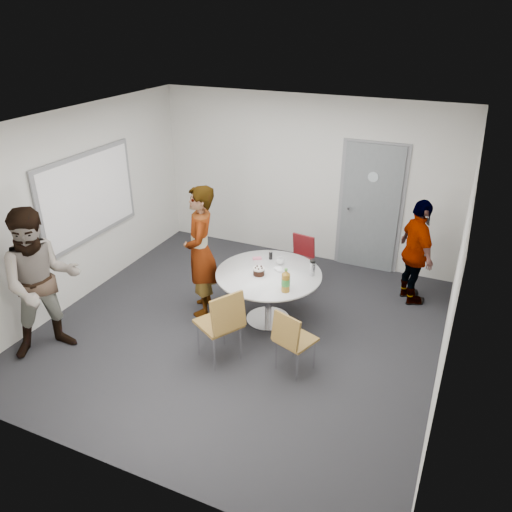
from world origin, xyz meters
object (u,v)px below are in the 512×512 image
at_px(door, 370,208).
at_px(whiteboard, 89,196).
at_px(person_right, 416,253).
at_px(table, 270,280).
at_px(chair_near_left, 223,320).
at_px(person_left, 42,283).
at_px(person_main, 201,252).
at_px(chair_near_right, 292,337).
at_px(chair_far, 300,256).

bearing_deg(door, whiteboard, -147.34).
bearing_deg(person_right, table, 97.55).
xyz_separation_m(chair_near_left, person_left, (-2.06, -0.63, 0.35)).
xyz_separation_m(person_main, person_left, (-1.27, -1.55, 0.02)).
distance_m(person_main, person_right, 3.01).
xyz_separation_m(door, chair_near_right, (-0.18, -3.04, -0.53)).
distance_m(chair_near_left, person_left, 2.19).
relative_size(chair_far, person_main, 0.43).
bearing_deg(person_left, person_main, -0.20).
height_order(door, table, door).
height_order(table, person_right, person_right).
bearing_deg(chair_far, person_main, 61.22).
bearing_deg(chair_near_right, chair_near_left, -150.65).
bearing_deg(chair_near_left, door, 12.70).
height_order(chair_near_right, person_left, person_left).
distance_m(door, chair_far, 1.38).
bearing_deg(person_left, whiteboard, 57.64).
distance_m(chair_far, person_left, 3.64).
height_order(door, chair_far, door).
distance_m(chair_near_right, person_left, 3.00).
height_order(whiteboard, person_main, whiteboard).
height_order(person_left, person_right, person_left).
bearing_deg(door, person_right, -43.71).
distance_m(chair_near_right, chair_far, 2.15).
xyz_separation_m(person_main, person_right, (2.63, 1.44, -0.14)).
bearing_deg(whiteboard, person_right, 18.42).
relative_size(chair_near_right, person_main, 0.45).
distance_m(table, chair_far, 1.17).
bearing_deg(person_main, chair_near_right, 38.42).
xyz_separation_m(whiteboard, person_left, (0.51, -1.52, -0.51)).
xyz_separation_m(chair_far, person_main, (-0.99, -1.28, 0.44)).
xyz_separation_m(chair_near_left, person_right, (1.84, 2.36, 0.19)).
height_order(door, chair_near_left, door).
distance_m(table, chair_near_right, 1.11).
height_order(door, person_left, door).
xyz_separation_m(whiteboard, table, (2.74, 0.15, -0.82)).
distance_m(chair_near_left, chair_near_right, 0.82).
bearing_deg(door, chair_near_left, -107.30).
height_order(whiteboard, chair_near_left, whiteboard).
bearing_deg(person_left, door, 0.37).
bearing_deg(chair_near_left, whiteboard, 100.96).
distance_m(door, chair_near_left, 3.35).
distance_m(person_main, person_left, 2.00).
distance_m(whiteboard, chair_near_left, 2.85).
relative_size(person_main, person_right, 1.18).
bearing_deg(chair_far, chair_near_left, 93.84).
bearing_deg(person_main, door, 116.02).
relative_size(chair_far, person_right, 0.50).
bearing_deg(chair_far, table, 97.60).
xyz_separation_m(door, whiteboard, (-3.56, -2.28, 0.42)).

